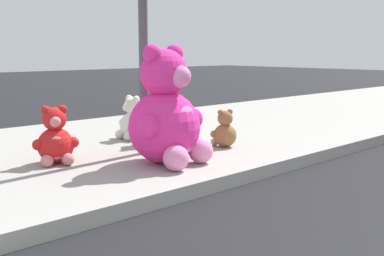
{
  "coord_description": "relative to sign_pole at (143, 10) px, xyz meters",
  "views": [
    {
      "loc": [
        -2.44,
        -0.13,
        1.39
      ],
      "look_at": [
        1.04,
        3.6,
        0.55
      ],
      "focal_mm": 44.5,
      "sensor_mm": 36.0,
      "label": 1
    }
  ],
  "objects": [
    {
      "name": "plush_brown",
      "position": [
        0.99,
        -0.39,
        -1.5
      ],
      "size": [
        0.37,
        0.35,
        0.49
      ],
      "color": "olive",
      "rests_on": "sidewalk"
    },
    {
      "name": "plush_yellow",
      "position": [
        0.49,
        0.38,
        -1.42
      ],
      "size": [
        0.49,
        0.49,
        0.68
      ],
      "color": "yellow",
      "rests_on": "sidewalk"
    },
    {
      "name": "plush_pink_large",
      "position": [
        -0.14,
        -0.59,
        -1.18
      ],
      "size": [
        0.99,
        0.91,
        1.3
      ],
      "color": "#F22D93",
      "rests_on": "sidewalk"
    },
    {
      "name": "sign_pole",
      "position": [
        0.0,
        0.0,
        0.0
      ],
      "size": [
        0.56,
        0.11,
        3.2
      ],
      "color": "#4C4C51",
      "rests_on": "sidewalk"
    },
    {
      "name": "sidewalk",
      "position": [
        -1.0,
        0.8,
        -1.77
      ],
      "size": [
        28.0,
        4.4,
        0.15
      ],
      "primitive_type": "cube",
      "color": "#9E9B93",
      "rests_on": "ground_plane"
    },
    {
      "name": "plush_red",
      "position": [
        -1.05,
        0.24,
        -1.44
      ],
      "size": [
        0.47,
        0.46,
        0.65
      ],
      "color": "red",
      "rests_on": "sidewalk"
    },
    {
      "name": "plush_white",
      "position": [
        0.45,
        0.88,
        -1.45
      ],
      "size": [
        0.41,
        0.47,
        0.61
      ],
      "color": "white",
      "rests_on": "sidewalk"
    }
  ]
}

